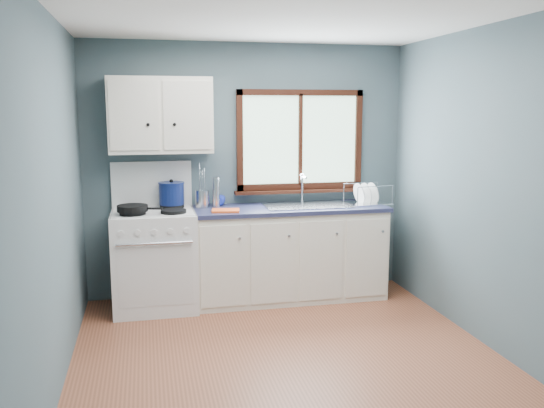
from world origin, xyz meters
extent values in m
cube|color=#955235|center=(0.00, 0.00, -0.01)|extent=(3.20, 3.60, 0.02)
cube|color=white|center=(0.00, 0.00, 2.51)|extent=(3.20, 3.60, 0.02)
cube|color=#4D6066|center=(0.00, 1.81, 1.25)|extent=(3.20, 0.02, 2.50)
cube|color=#4D6066|center=(0.00, -1.81, 1.25)|extent=(3.20, 0.02, 2.50)
cube|color=#4D6066|center=(-1.61, 0.00, 1.25)|extent=(0.02, 3.60, 2.50)
cube|color=#4D6066|center=(1.61, 0.00, 1.25)|extent=(0.02, 3.60, 2.50)
cube|color=white|center=(-0.95, 1.47, 0.46)|extent=(0.76, 0.65, 0.92)
cube|color=white|center=(-0.95, 1.77, 1.14)|extent=(0.76, 0.05, 0.44)
cube|color=silver|center=(-0.95, 1.47, 0.93)|extent=(0.72, 0.59, 0.01)
cylinder|color=black|center=(-1.13, 1.32, 0.95)|extent=(0.23, 0.23, 0.03)
cylinder|color=black|center=(-0.77, 1.32, 0.95)|extent=(0.23, 0.23, 0.03)
cylinder|color=black|center=(-1.13, 1.61, 0.95)|extent=(0.23, 0.23, 0.03)
cylinder|color=black|center=(-0.77, 1.61, 0.95)|extent=(0.23, 0.23, 0.03)
cylinder|color=silver|center=(-0.95, 1.12, 0.70)|extent=(0.66, 0.02, 0.02)
cube|color=silver|center=(-0.95, 1.14, 0.40)|extent=(0.66, 0.01, 0.55)
cube|color=white|center=(0.36, 1.49, 0.44)|extent=(1.85, 0.60, 0.88)
cube|color=black|center=(0.36, 1.51, 0.04)|extent=(1.85, 0.54, 0.08)
cube|color=#1F2240|center=(0.36, 1.49, 0.90)|extent=(1.89, 0.64, 0.04)
cube|color=silver|center=(0.54, 1.49, 0.92)|extent=(0.84, 0.46, 0.01)
cube|color=silver|center=(0.34, 1.49, 0.85)|extent=(0.36, 0.40, 0.14)
cube|color=silver|center=(0.74, 1.49, 0.85)|extent=(0.36, 0.40, 0.14)
cylinder|color=silver|center=(0.54, 1.69, 1.06)|extent=(0.02, 0.02, 0.28)
cylinder|color=silver|center=(0.54, 1.62, 1.19)|extent=(0.02, 0.16, 0.02)
sphere|color=silver|center=(0.54, 1.69, 1.20)|extent=(0.04, 0.04, 0.04)
cube|color=#9EC6A8|center=(0.54, 1.79, 1.55)|extent=(1.22, 0.01, 0.92)
cube|color=#33140B|center=(0.54, 1.77, 2.02)|extent=(1.30, 0.05, 0.06)
cube|color=#33140B|center=(0.54, 1.77, 1.08)|extent=(1.30, 0.05, 0.06)
cube|color=#33140B|center=(-0.08, 1.77, 1.55)|extent=(0.06, 0.05, 1.00)
cube|color=#33140B|center=(1.16, 1.77, 1.55)|extent=(0.06, 0.05, 1.00)
cube|color=#33140B|center=(0.54, 1.77, 1.55)|extent=(0.03, 0.05, 0.92)
cube|color=#33140B|center=(0.54, 1.74, 1.03)|extent=(1.36, 0.10, 0.03)
cube|color=white|center=(-0.85, 1.63, 1.80)|extent=(0.95, 0.32, 0.70)
cube|color=white|center=(-1.09, 1.46, 1.80)|extent=(0.44, 0.01, 0.62)
cube|color=white|center=(-0.61, 1.46, 1.80)|extent=(0.44, 0.01, 0.62)
sphere|color=black|center=(-0.97, 1.45, 1.72)|extent=(0.03, 0.03, 0.03)
sphere|color=black|center=(-0.73, 1.45, 1.72)|extent=(0.03, 0.03, 0.03)
cylinder|color=black|center=(-1.13, 1.32, 0.99)|extent=(0.34, 0.34, 0.05)
cube|color=black|center=(-0.94, 1.26, 0.99)|extent=(0.15, 0.07, 0.02)
cylinder|color=#0C1849|center=(-0.77, 1.62, 1.06)|extent=(0.31, 0.31, 0.20)
cylinder|color=#0C1849|center=(-0.77, 1.62, 1.17)|extent=(0.32, 0.32, 0.01)
sphere|color=black|center=(-0.77, 1.62, 1.18)|extent=(0.05, 0.05, 0.04)
cylinder|color=silver|center=(-0.48, 1.62, 1.00)|extent=(0.14, 0.14, 0.17)
cylinder|color=silver|center=(-0.46, 1.63, 1.18)|extent=(0.01, 0.01, 0.25)
cylinder|color=silver|center=(-0.50, 1.64, 1.20)|extent=(0.01, 0.01, 0.29)
cylinder|color=silver|center=(-0.48, 1.60, 1.17)|extent=(0.01, 0.01, 0.22)
cylinder|color=silver|center=(-0.35, 1.59, 1.07)|extent=(0.09, 0.09, 0.29)
imported|color=#1C2FB4|center=(-0.32, 1.66, 1.05)|extent=(0.12, 0.12, 0.26)
cube|color=#F15622|center=(-0.29, 1.34, 0.93)|extent=(0.28, 0.22, 0.02)
cube|color=silver|center=(1.16, 1.48, 0.93)|extent=(0.45, 0.36, 0.01)
cylinder|color=silver|center=(0.99, 1.30, 1.02)|extent=(0.01, 0.01, 0.19)
cylinder|color=silver|center=(1.37, 1.36, 1.02)|extent=(0.01, 0.01, 0.19)
cylinder|color=silver|center=(0.94, 1.59, 1.02)|extent=(0.01, 0.01, 0.19)
cylinder|color=silver|center=(1.33, 1.65, 1.02)|extent=(0.01, 0.01, 0.19)
cylinder|color=silver|center=(1.18, 1.33, 1.11)|extent=(0.39, 0.06, 0.01)
cylinder|color=silver|center=(1.14, 1.62, 1.11)|extent=(0.39, 0.06, 0.01)
cylinder|color=white|center=(1.06, 1.46, 1.03)|extent=(0.09, 0.22, 0.21)
cylinder|color=white|center=(1.14, 1.47, 1.03)|extent=(0.09, 0.22, 0.21)
cylinder|color=white|center=(1.21, 1.48, 1.03)|extent=(0.09, 0.22, 0.21)
camera|label=1|loc=(-1.00, -3.87, 1.85)|focal=38.00mm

